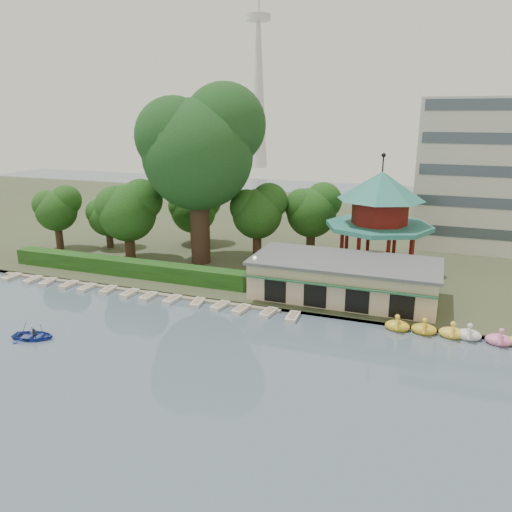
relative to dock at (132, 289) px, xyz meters
The scene contains 14 objects.
ground_plane 20.97m from the dock, 55.10° to the right, with size 220.00×220.00×0.00m, color slate.
shore 36.81m from the dock, 70.97° to the left, with size 220.00×70.00×0.40m, color #424930.
embankment 12.00m from the dock, ahead, with size 220.00×0.60×0.30m, color gray.
dock is the anchor object (origin of this frame).
boathouse 22.62m from the dock, 12.24° to the left, with size 18.60×9.39×3.90m.
pavilion 29.14m from the dock, 31.66° to the left, with size 12.40×12.40×13.50m.
broadcast_tower 130.87m from the dock, 103.73° to the left, with size 8.00×8.00×96.00m.
hedge 4.61m from the dock, 132.27° to the left, with size 30.00×2.00×1.80m, color #214F18.
lamp_post 13.99m from the dock, ahead, with size 0.36×0.36×4.28m.
big_tree 18.59m from the dock, 73.90° to the left, with size 14.46×13.48×21.61m.
small_trees 15.41m from the dock, 92.91° to the left, with size 39.57×16.92×10.21m.
swan_boats 33.92m from the dock, ahead, with size 14.18×2.00×1.92m.
moored_rowboats 2.30m from the dock, 38.31° to the right, with size 34.83×2.63×0.36m.
rowboat_with_passengers 13.25m from the dock, 94.18° to the right, with size 5.64×4.62×2.01m.
Camera 1 is at (18.12, -25.83, 18.48)m, focal length 35.00 mm.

